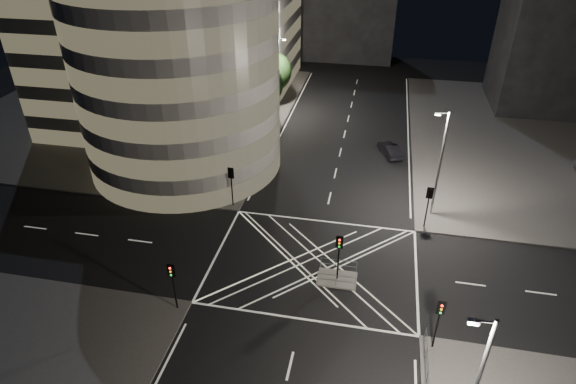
% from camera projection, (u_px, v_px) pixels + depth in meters
% --- Properties ---
extents(ground, '(120.00, 120.00, 0.00)m').
position_uv_depth(ground, '(314.00, 264.00, 38.45)').
color(ground, black).
rests_on(ground, ground).
extents(sidewalk_far_left, '(42.00, 42.00, 0.15)m').
position_uv_depth(sidewalk_far_left, '(134.00, 110.00, 65.77)').
color(sidewalk_far_left, '#484544').
rests_on(sidewalk_far_left, ground).
extents(central_island, '(3.00, 2.00, 0.15)m').
position_uv_depth(central_island, '(337.00, 279.00, 36.82)').
color(central_island, slate).
rests_on(central_island, ground).
extents(office_tower_curved, '(30.00, 29.00, 27.20)m').
position_uv_depth(office_tower_curved, '(151.00, 33.00, 50.88)').
color(office_tower_curved, gray).
rests_on(office_tower_curved, sidewalk_far_left).
extents(office_block_rear, '(24.00, 16.00, 22.00)m').
position_uv_depth(office_block_rear, '(212.00, 6.00, 71.29)').
color(office_block_rear, gray).
rests_on(office_block_rear, sidewalk_far_left).
extents(building_right_far, '(14.00, 12.00, 15.00)m').
position_uv_depth(building_right_far, '(556.00, 51.00, 63.46)').
color(building_right_far, black).
rests_on(building_right_far, sidewalk_far_right).
extents(building_far_end, '(18.00, 8.00, 18.00)m').
position_uv_depth(building_far_end, '(343.00, 5.00, 82.76)').
color(building_far_end, black).
rests_on(building_far_end, ground).
extents(tree_a, '(4.75, 4.75, 7.72)m').
position_uv_depth(tree_a, '(219.00, 146.00, 45.01)').
color(tree_a, black).
rests_on(tree_a, sidewalk_far_left).
extents(tree_b, '(4.00, 4.00, 6.75)m').
position_uv_depth(tree_b, '(238.00, 125.00, 50.30)').
color(tree_b, black).
rests_on(tree_b, sidewalk_far_left).
extents(tree_c, '(4.68, 4.68, 7.46)m').
position_uv_depth(tree_c, '(252.00, 102.00, 55.14)').
color(tree_c, black).
rests_on(tree_c, sidewalk_far_left).
extents(tree_d, '(4.77, 4.77, 7.78)m').
position_uv_depth(tree_d, '(265.00, 83.00, 60.00)').
color(tree_d, black).
rests_on(tree_d, sidewalk_far_left).
extents(tree_e, '(4.44, 4.44, 7.16)m').
position_uv_depth(tree_e, '(275.00, 71.00, 65.23)').
color(tree_e, black).
rests_on(tree_e, sidewalk_far_left).
extents(traffic_signal_fl, '(0.55, 0.22, 4.00)m').
position_uv_depth(traffic_signal_fl, '(231.00, 180.00, 44.06)').
color(traffic_signal_fl, black).
rests_on(traffic_signal_fl, sidewalk_far_left).
extents(traffic_signal_nl, '(0.55, 0.22, 4.00)m').
position_uv_depth(traffic_signal_nl, '(172.00, 278.00, 32.71)').
color(traffic_signal_nl, black).
rests_on(traffic_signal_nl, sidewalk_near_left).
extents(traffic_signal_fr, '(0.55, 0.22, 4.00)m').
position_uv_depth(traffic_signal_fr, '(429.00, 200.00, 41.12)').
color(traffic_signal_fr, black).
rests_on(traffic_signal_fr, sidewalk_far_right).
extents(traffic_signal_nr, '(0.55, 0.22, 4.00)m').
position_uv_depth(traffic_signal_nr, '(439.00, 316.00, 29.78)').
color(traffic_signal_nr, black).
rests_on(traffic_signal_nr, sidewalk_near_right).
extents(traffic_signal_island, '(0.55, 0.22, 4.00)m').
position_uv_depth(traffic_signal_island, '(339.00, 250.00, 35.33)').
color(traffic_signal_island, black).
rests_on(traffic_signal_island, central_island).
extents(street_lamp_left_near, '(1.25, 0.25, 10.00)m').
position_uv_depth(street_lamp_left_near, '(239.00, 130.00, 47.12)').
color(street_lamp_left_near, slate).
rests_on(street_lamp_left_near, sidewalk_far_left).
extents(street_lamp_left_far, '(1.25, 0.25, 10.00)m').
position_uv_depth(street_lamp_left_far, '(278.00, 73.00, 62.13)').
color(street_lamp_left_far, slate).
rests_on(street_lamp_left_far, sidewalk_far_left).
extents(street_lamp_right_far, '(1.25, 0.25, 10.00)m').
position_uv_depth(street_lamp_right_far, '(440.00, 162.00, 41.47)').
color(street_lamp_right_far, slate).
rests_on(street_lamp_right_far, sidewalk_far_right).
extents(railing_island_south, '(2.80, 0.06, 1.10)m').
position_uv_depth(railing_island_south, '(336.00, 281.00, 35.75)').
color(railing_island_south, slate).
rests_on(railing_island_south, central_island).
extents(railing_island_north, '(2.80, 0.06, 1.10)m').
position_uv_depth(railing_island_north, '(339.00, 265.00, 37.25)').
color(railing_island_north, slate).
rests_on(railing_island_north, central_island).
extents(sedan, '(2.99, 4.47, 1.39)m').
position_uv_depth(sedan, '(390.00, 150.00, 54.12)').
color(sedan, black).
rests_on(sedan, ground).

